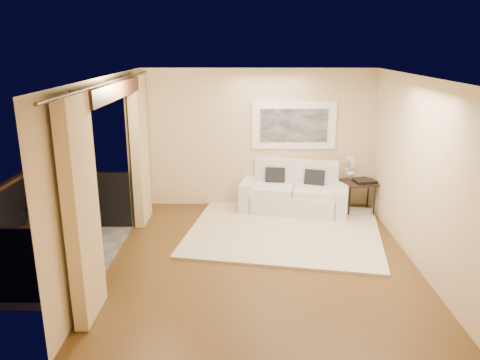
{
  "coord_description": "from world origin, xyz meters",
  "views": [
    {
      "loc": [
        -0.29,
        -6.5,
        3.14
      ],
      "look_at": [
        -0.34,
        0.64,
        1.05
      ],
      "focal_mm": 35.0,
      "sensor_mm": 36.0,
      "label": 1
    }
  ],
  "objects_px": {
    "side_table": "(360,184)",
    "ice_bucket": "(30,216)",
    "bistro_table": "(40,232)",
    "balcony_chair_near": "(53,229)",
    "sofa": "(294,194)",
    "balcony_chair_far": "(65,201)",
    "orchid": "(351,166)"
  },
  "relations": [
    {
      "from": "sofa",
      "to": "side_table",
      "type": "xyz_separation_m",
      "value": [
        1.23,
        -0.09,
        0.23
      ]
    },
    {
      "from": "balcony_chair_far",
      "to": "balcony_chair_near",
      "type": "relative_size",
      "value": 1.02
    },
    {
      "from": "bistro_table",
      "to": "balcony_chair_near",
      "type": "relative_size",
      "value": 0.68
    },
    {
      "from": "sofa",
      "to": "balcony_chair_far",
      "type": "distance_m",
      "value": 4.16
    },
    {
      "from": "sofa",
      "to": "balcony_chair_near",
      "type": "height_order",
      "value": "balcony_chair_near"
    },
    {
      "from": "balcony_chair_far",
      "to": "balcony_chair_near",
      "type": "distance_m",
      "value": 1.19
    },
    {
      "from": "balcony_chair_far",
      "to": "bistro_table",
      "type": "bearing_deg",
      "value": 98.76
    },
    {
      "from": "sofa",
      "to": "ice_bucket",
      "type": "relative_size",
      "value": 10.67
    },
    {
      "from": "orchid",
      "to": "balcony_chair_near",
      "type": "bearing_deg",
      "value": -152.43
    },
    {
      "from": "orchid",
      "to": "ice_bucket",
      "type": "relative_size",
      "value": 2.51
    },
    {
      "from": "sofa",
      "to": "balcony_chair_far",
      "type": "xyz_separation_m",
      "value": [
        -3.95,
        -1.26,
        0.28
      ]
    },
    {
      "from": "orchid",
      "to": "balcony_chair_near",
      "type": "height_order",
      "value": "orchid"
    },
    {
      "from": "side_table",
      "to": "ice_bucket",
      "type": "xyz_separation_m",
      "value": [
        -5.21,
        -2.36,
        0.23
      ]
    },
    {
      "from": "balcony_chair_far",
      "to": "side_table",
      "type": "bearing_deg",
      "value": -164.58
    },
    {
      "from": "sofa",
      "to": "balcony_chair_near",
      "type": "relative_size",
      "value": 2.05
    },
    {
      "from": "sofa",
      "to": "orchid",
      "type": "bearing_deg",
      "value": 16.0
    },
    {
      "from": "side_table",
      "to": "balcony_chair_far",
      "type": "bearing_deg",
      "value": -167.29
    },
    {
      "from": "balcony_chair_far",
      "to": "balcony_chair_near",
      "type": "xyz_separation_m",
      "value": [
        0.25,
        -1.16,
        -0.01
      ]
    },
    {
      "from": "side_table",
      "to": "balcony_chair_near",
      "type": "bearing_deg",
      "value": -154.73
    },
    {
      "from": "bistro_table",
      "to": "balcony_chair_far",
      "type": "bearing_deg",
      "value": 96.05
    },
    {
      "from": "ice_bucket",
      "to": "balcony_chair_far",
      "type": "bearing_deg",
      "value": 88.49
    },
    {
      "from": "orchid",
      "to": "bistro_table",
      "type": "xyz_separation_m",
      "value": [
        -4.88,
        -2.65,
        -0.26
      ]
    },
    {
      "from": "ice_bucket",
      "to": "sofa",
      "type": "bearing_deg",
      "value": 31.59
    },
    {
      "from": "bistro_table",
      "to": "ice_bucket",
      "type": "xyz_separation_m",
      "value": [
        -0.17,
        0.13,
        0.18
      ]
    },
    {
      "from": "ice_bucket",
      "to": "balcony_chair_near",
      "type": "bearing_deg",
      "value": 6.43
    },
    {
      "from": "bistro_table",
      "to": "orchid",
      "type": "bearing_deg",
      "value": 28.5
    },
    {
      "from": "sofa",
      "to": "side_table",
      "type": "distance_m",
      "value": 1.25
    },
    {
      "from": "side_table",
      "to": "ice_bucket",
      "type": "distance_m",
      "value": 5.72
    },
    {
      "from": "bistro_table",
      "to": "balcony_chair_near",
      "type": "bearing_deg",
      "value": 55.38
    },
    {
      "from": "sofa",
      "to": "bistro_table",
      "type": "relative_size",
      "value": 3.03
    },
    {
      "from": "orchid",
      "to": "balcony_chair_near",
      "type": "relative_size",
      "value": 0.48
    },
    {
      "from": "bistro_table",
      "to": "side_table",
      "type": "bearing_deg",
      "value": 26.25
    }
  ]
}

